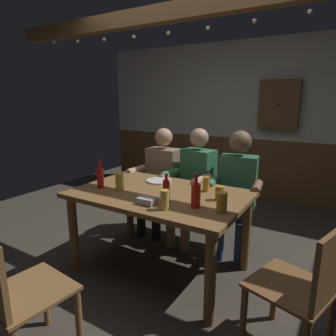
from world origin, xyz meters
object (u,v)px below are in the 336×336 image
chair_empty_near_left (15,295)px  pint_glass_3 (219,193)px  plate_0 (159,181)px  dining_table (160,204)px  condiment_caddy (147,201)px  bottle_2 (196,195)px  chair_empty_near_right (305,289)px  bottle_0 (166,190)px  wall_dart_cabinet (279,104)px  person_1 (194,181)px  pint_glass_4 (165,200)px  pint_glass_1 (120,182)px  pint_glass_0 (206,184)px  pint_glass_2 (222,202)px  person_0 (161,176)px  bottle_1 (100,177)px  person_2 (237,187)px

chair_empty_near_left → pint_glass_3: bearing=70.3°
chair_empty_near_left → plate_0: 1.60m
dining_table → condiment_caddy: 0.34m
bottle_2 → pint_glass_3: (0.09, 0.25, -0.04)m
chair_empty_near_right → pint_glass_3: chair_empty_near_right is taller
chair_empty_near_right → bottle_2: size_ratio=3.34×
chair_empty_near_right → bottle_0: size_ratio=3.80×
bottle_2 → wall_dart_cabinet: wall_dart_cabinet is taller
condiment_caddy → person_1: bearing=95.1°
chair_empty_near_left → pint_glass_4: (0.40, 0.96, 0.35)m
condiment_caddy → bottle_2: size_ratio=0.53×
plate_0 → pint_glass_1: pint_glass_1 is taller
dining_table → pint_glass_0: size_ratio=11.51×
dining_table → pint_glass_3: pint_glass_3 is taller
pint_glass_2 → pint_glass_3: size_ratio=1.30×
plate_0 → person_0: bearing=120.8°
bottle_0 → pint_glass_3: size_ratio=2.01×
person_0 → chair_empty_near_left: person_0 is taller
condiment_caddy → pint_glass_2: pint_glass_2 is taller
bottle_2 → pint_glass_1: bottle_2 is taller
bottle_0 → pint_glass_3: bottle_0 is taller
person_1 → chair_empty_near_right: 1.68m
person_0 → pint_glass_2: 1.41m
pint_glass_1 → pint_glass_4: size_ratio=1.07×
bottle_2 → dining_table: bearing=158.6°
person_0 → pint_glass_0: (0.79, -0.49, 0.14)m
bottle_2 → pint_glass_0: (-0.10, 0.40, -0.03)m
wall_dart_cabinet → pint_glass_4: bearing=-94.0°
pint_glass_0 → pint_glass_3: size_ratio=1.13×
bottle_1 → condiment_caddy: bearing=-12.0°
pint_glass_0 → wall_dart_cabinet: bearing=87.0°
person_0 → person_1: 0.44m
bottle_1 → wall_dart_cabinet: wall_dart_cabinet is taller
chair_empty_near_left → pint_glass_1: 1.22m
person_2 → pint_glass_2: (0.18, -0.88, 0.14)m
person_0 → pint_glass_2: size_ratio=8.21×
condiment_caddy → wall_dart_cabinet: 2.89m
pint_glass_1 → person_0: bearing=97.8°
chair_empty_near_left → pint_glass_2: (0.78, 1.13, 0.35)m
person_2 → pint_glass_0: (-0.12, -0.48, 0.13)m
bottle_1 → chair_empty_near_right: bearing=-6.7°
person_2 → pint_glass_1: bearing=38.3°
person_2 → bottle_0: bearing=64.1°
pint_glass_4 → pint_glass_3: bearing=57.1°
person_0 → condiment_caddy: 1.16m
plate_0 → chair_empty_near_right: bearing=-24.8°
dining_table → person_0: person_0 is taller
person_1 → person_0: bearing=5.6°
bottle_1 → pint_glass_0: 0.96m
plate_0 → pint_glass_0: 0.54m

